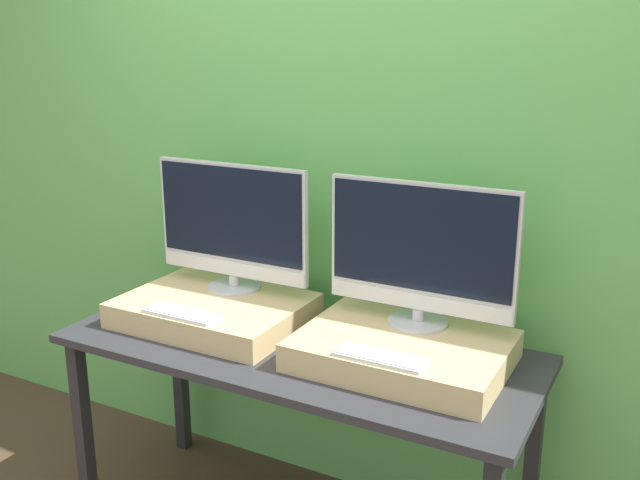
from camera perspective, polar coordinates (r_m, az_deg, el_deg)
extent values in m
cube|color=#66B75B|center=(2.72, 2.50, 4.70)|extent=(8.00, 0.04, 2.60)
cube|color=#2D2D33|center=(2.53, -1.82, -8.70)|extent=(1.68, 0.70, 0.03)
cube|color=#232328|center=(2.95, -18.40, -14.34)|extent=(0.05, 0.05, 0.76)
cube|color=#232328|center=(3.32, -11.13, -10.27)|extent=(0.05, 0.05, 0.76)
cube|color=#232328|center=(2.72, 16.60, -16.94)|extent=(0.05, 0.05, 0.76)
cube|color=#D6B77F|center=(2.73, -8.45, -5.59)|extent=(0.67, 0.50, 0.09)
cylinder|color=silver|center=(2.81, -6.87, -3.71)|extent=(0.21, 0.21, 0.01)
cylinder|color=silver|center=(2.80, -6.89, -3.19)|extent=(0.04, 0.04, 0.04)
cube|color=silver|center=(2.73, -7.05, 1.57)|extent=(0.65, 0.02, 0.44)
cube|color=black|center=(2.71, -7.24, 2.12)|extent=(0.63, 0.00, 0.35)
cube|color=silver|center=(2.77, -7.09, -2.28)|extent=(0.64, 0.00, 0.06)
cube|color=silver|center=(2.57, -10.98, -5.79)|extent=(0.29, 0.10, 0.01)
cube|color=#B2B2B7|center=(2.57, -10.99, -5.63)|extent=(0.27, 0.09, 0.00)
cube|color=#D6B77F|center=(2.38, 6.63, -8.78)|extent=(0.67, 0.50, 0.09)
cylinder|color=silver|center=(2.48, 7.83, -6.49)|extent=(0.21, 0.21, 0.01)
cylinder|color=silver|center=(2.47, 7.86, -5.91)|extent=(0.04, 0.04, 0.04)
cube|color=silver|center=(2.39, 8.07, -0.56)|extent=(0.65, 0.02, 0.44)
cube|color=black|center=(2.37, 7.98, 0.05)|extent=(0.63, 0.00, 0.35)
cube|color=silver|center=(2.44, 7.78, -4.91)|extent=(0.64, 0.00, 0.06)
cube|color=silver|center=(2.20, 4.84, -9.35)|extent=(0.29, 0.10, 0.01)
cube|color=#B2B2B7|center=(2.20, 4.85, -9.17)|extent=(0.27, 0.09, 0.00)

